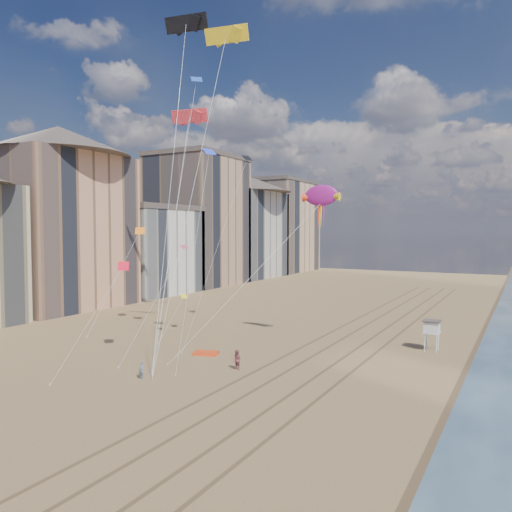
# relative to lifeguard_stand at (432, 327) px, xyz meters

# --- Properties ---
(ground) EXTENTS (260.00, 260.00, 0.00)m
(ground) POSITION_rel_lifeguard_stand_xyz_m (-10.91, -32.28, -2.40)
(ground) COLOR brown
(ground) RESTS_ON ground
(tracks) EXTENTS (7.68, 120.00, 0.01)m
(tracks) POSITION_rel_lifeguard_stand_xyz_m (-8.36, -2.28, -2.39)
(tracks) COLOR brown
(tracks) RESTS_ON ground
(buildings) EXTENTS (34.72, 131.35, 29.00)m
(buildings) POSITION_rel_lifeguard_stand_xyz_m (-56.64, 33.31, 11.15)
(buildings) COLOR #C6B284
(buildings) RESTS_ON ground
(lifeguard_stand) EXTENTS (1.72, 1.72, 3.11)m
(lifeguard_stand) POSITION_rel_lifeguard_stand_xyz_m (0.00, 0.00, 0.00)
(lifeguard_stand) COLOR silver
(lifeguard_stand) RESTS_ON ground
(grounded_kite) EXTENTS (2.62, 2.03, 0.26)m
(grounded_kite) POSITION_rel_lifeguard_stand_xyz_m (-19.22, -12.20, -2.27)
(grounded_kite) COLOR #EE4014
(grounded_kite) RESTS_ON ground
(show_kite) EXTENTS (6.85, 7.02, 22.07)m
(show_kite) POSITION_rel_lifeguard_stand_xyz_m (-10.48, -3.99, 13.36)
(show_kite) COLOR #921672
(show_kite) RESTS_ON ground
(kite_flyer_a) EXTENTS (0.55, 0.37, 1.48)m
(kite_flyer_a) POSITION_rel_lifeguard_stand_xyz_m (-19.24, -21.51, -1.66)
(kite_flyer_a) COLOR slate
(kite_flyer_a) RESTS_ON ground
(kite_flyer_b) EXTENTS (0.95, 0.81, 1.74)m
(kite_flyer_b) POSITION_rel_lifeguard_stand_xyz_m (-13.74, -15.42, -1.53)
(kite_flyer_b) COLOR brown
(kite_flyer_b) RESTS_ON ground
(parafoils) EXTENTS (11.48, 6.51, 13.92)m
(parafoils) POSITION_rel_lifeguard_stand_xyz_m (-24.74, -4.83, 30.41)
(parafoils) COLOR black
(parafoils) RESTS_ON ground
(small_kites) EXTENTS (16.51, 16.44, 22.70)m
(small_kites) POSITION_rel_lifeguard_stand_xyz_m (-24.27, -9.41, 13.36)
(small_kites) COLOR orange
(small_kites) RESTS_ON ground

